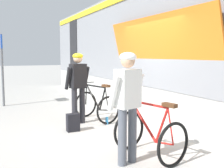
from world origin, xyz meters
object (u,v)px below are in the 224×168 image
(bicycle_far_black, at_px, (97,105))
(platform_sign_post, at_px, (2,58))
(cyclist_near_in_white, at_px, (127,98))
(backpack_on_platform, at_px, (73,123))
(train_car, at_px, (183,46))
(water_bottle_near_the_bikes, at_px, (107,121))
(bicycle_near_red, at_px, (150,134))
(cyclist_far_in_dark, at_px, (78,82))

(bicycle_far_black, height_order, platform_sign_post, platform_sign_post)
(cyclist_near_in_white, xyz_separation_m, backpack_on_platform, (-0.26, 2.12, -0.85))
(train_car, distance_m, platform_sign_post, 5.83)
(cyclist_near_in_white, height_order, water_bottle_near_the_bikes, cyclist_near_in_white)
(cyclist_near_in_white, xyz_separation_m, bicycle_near_red, (0.45, 0.06, -0.65))
(bicycle_far_black, bearing_deg, cyclist_far_in_dark, -168.39)
(bicycle_near_red, bearing_deg, platform_sign_post, 108.33)
(train_car, bearing_deg, bicycle_far_black, 177.00)
(bicycle_far_black, bearing_deg, train_car, -3.00)
(bicycle_far_black, distance_m, water_bottle_near_the_bikes, 0.59)
(water_bottle_near_the_bikes, relative_size, platform_sign_post, 0.08)
(train_car, distance_m, bicycle_near_red, 4.16)
(bicycle_far_black, xyz_separation_m, platform_sign_post, (-2.12, 3.18, 1.22))
(bicycle_near_red, distance_m, backpack_on_platform, 2.19)
(train_car, distance_m, cyclist_near_in_white, 4.33)
(water_bottle_near_the_bikes, bearing_deg, bicycle_near_red, -95.50)
(backpack_on_platform, xyz_separation_m, platform_sign_post, (-1.26, 3.91, 1.42))
(train_car, relative_size, water_bottle_near_the_bikes, 94.87)
(train_car, xyz_separation_m, cyclist_near_in_white, (-3.26, -2.71, -0.91))
(backpack_on_platform, distance_m, platform_sign_post, 4.35)
(train_car, xyz_separation_m, cyclist_far_in_dark, (-3.20, 0.03, -0.91))
(train_car, distance_m, bicycle_far_black, 3.09)
(bicycle_far_black, xyz_separation_m, backpack_on_platform, (-0.86, -0.73, -0.20))
(bicycle_near_red, xyz_separation_m, water_bottle_near_the_bikes, (0.22, 2.30, -0.31))
(cyclist_far_in_dark, distance_m, backpack_on_platform, 1.10)
(cyclist_far_in_dark, height_order, platform_sign_post, platform_sign_post)
(cyclist_near_in_white, distance_m, water_bottle_near_the_bikes, 2.63)
(train_car, height_order, water_bottle_near_the_bikes, train_car)
(train_car, relative_size, bicycle_near_red, 14.39)
(bicycle_far_black, distance_m, backpack_on_platform, 1.14)
(train_car, relative_size, bicycle_far_black, 14.31)
(cyclist_far_in_dark, bearing_deg, bicycle_near_red, -81.69)
(cyclist_far_in_dark, relative_size, bicycle_far_black, 1.46)
(water_bottle_near_the_bikes, bearing_deg, bicycle_far_black, 99.45)
(cyclist_near_in_white, distance_m, bicycle_far_black, 2.98)
(bicycle_far_black, bearing_deg, water_bottle_near_the_bikes, -80.55)
(bicycle_near_red, relative_size, bicycle_far_black, 0.99)
(platform_sign_post, bearing_deg, train_car, -34.77)
(backpack_on_platform, relative_size, platform_sign_post, 0.17)
(cyclist_near_in_white, relative_size, bicycle_far_black, 1.46)
(cyclist_near_in_white, bearing_deg, backpack_on_platform, 97.06)
(bicycle_near_red, height_order, backpack_on_platform, bicycle_near_red)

